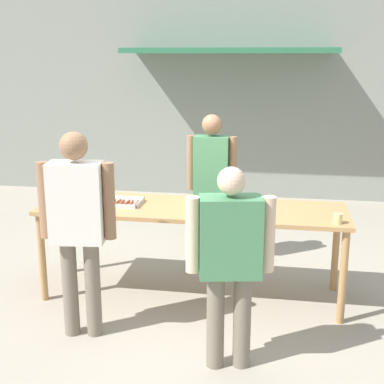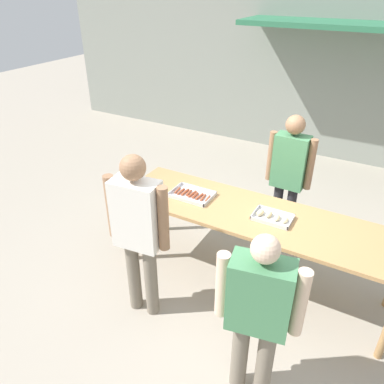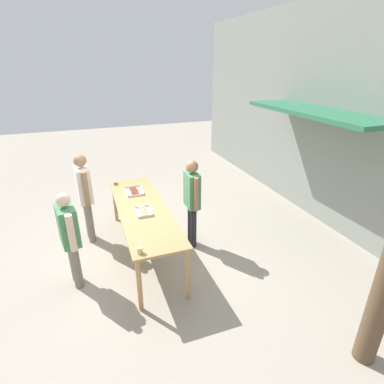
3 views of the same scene
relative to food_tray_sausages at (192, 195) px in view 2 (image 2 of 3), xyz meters
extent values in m
plane|color=#A39989|center=(0.74, 0.01, -0.93)|extent=(24.00, 24.00, 0.00)
cube|color=gray|center=(0.74, 4.01, 1.32)|extent=(12.00, 0.12, 4.50)
cube|color=#2D704C|center=(0.74, 3.46, 1.47)|extent=(3.20, 1.00, 0.08)
cube|color=tan|center=(0.74, 0.01, -0.03)|extent=(2.96, 0.84, 0.04)
cylinder|color=tan|center=(-0.67, -0.34, -0.49)|extent=(0.07, 0.07, 0.88)
cylinder|color=tan|center=(-0.67, 0.36, -0.49)|extent=(0.07, 0.07, 0.88)
cube|color=silver|center=(0.00, 0.00, -0.01)|extent=(0.46, 0.32, 0.01)
cube|color=silver|center=(0.00, -0.16, 0.01)|extent=(0.46, 0.01, 0.03)
cube|color=silver|center=(0.00, 0.15, 0.01)|extent=(0.46, 0.01, 0.03)
cube|color=silver|center=(-0.23, 0.00, 0.01)|extent=(0.01, 0.32, 0.03)
cube|color=silver|center=(0.23, 0.00, 0.01)|extent=(0.01, 0.32, 0.03)
cylinder|color=#A34C2D|center=(-0.19, 0.00, 0.01)|extent=(0.03, 0.13, 0.02)
cylinder|color=#A34C2D|center=(-0.14, -0.01, 0.01)|extent=(0.03, 0.14, 0.02)
cylinder|color=#A34C2D|center=(-0.09, 0.00, 0.01)|extent=(0.03, 0.14, 0.03)
cylinder|color=#A34C2D|center=(-0.04, 0.01, 0.01)|extent=(0.04, 0.12, 0.03)
cylinder|color=#A34C2D|center=(0.00, 0.01, 0.01)|extent=(0.04, 0.15, 0.02)
cylinder|color=#A34C2D|center=(0.04, -0.01, 0.01)|extent=(0.03, 0.11, 0.03)
cylinder|color=#A34C2D|center=(0.10, 0.00, 0.01)|extent=(0.03, 0.14, 0.02)
cylinder|color=#A34C2D|center=(0.14, 0.00, 0.01)|extent=(0.04, 0.13, 0.02)
cylinder|color=#A34C2D|center=(0.19, 0.01, 0.01)|extent=(0.03, 0.12, 0.02)
cube|color=silver|center=(0.93, 0.00, -0.01)|extent=(0.39, 0.26, 0.01)
cube|color=silver|center=(0.93, -0.13, 0.01)|extent=(0.39, 0.01, 0.03)
cube|color=silver|center=(0.93, 0.13, 0.01)|extent=(0.39, 0.01, 0.03)
cube|color=silver|center=(0.74, 0.00, 0.01)|extent=(0.01, 0.26, 0.03)
cube|color=silver|center=(1.12, 0.00, 0.01)|extent=(0.01, 0.26, 0.03)
ellipsoid|color=beige|center=(0.80, 0.00, 0.02)|extent=(0.08, 0.12, 0.05)
ellipsoid|color=beige|center=(0.89, 0.01, 0.02)|extent=(0.07, 0.12, 0.05)
ellipsoid|color=beige|center=(0.98, 0.00, 0.02)|extent=(0.07, 0.12, 0.05)
ellipsoid|color=beige|center=(1.06, -0.01, 0.02)|extent=(0.07, 0.11, 0.05)
cylinder|color=gold|center=(-0.60, -0.30, 0.02)|extent=(0.07, 0.07, 0.06)
cylinder|color=#B2B2B7|center=(-0.60, -0.30, 0.05)|extent=(0.06, 0.06, 0.01)
cylinder|color=#567A38|center=(-0.51, -0.30, 0.02)|extent=(0.07, 0.07, 0.06)
cylinder|color=#B2B2B7|center=(-0.51, -0.30, 0.05)|extent=(0.06, 0.06, 0.01)
cylinder|color=#232328|center=(0.72, 0.92, -0.52)|extent=(0.12, 0.12, 0.82)
cylinder|color=#232328|center=(0.90, 0.92, -0.52)|extent=(0.12, 0.12, 0.82)
cube|color=#478456|center=(0.81, 0.92, 0.22)|extent=(0.39, 0.22, 0.65)
sphere|color=#936B4C|center=(0.81, 0.92, 0.67)|extent=(0.22, 0.22, 0.22)
cylinder|color=#936B4C|center=(0.57, 0.93, 0.23)|extent=(0.09, 0.09, 0.62)
cylinder|color=#936B4C|center=(1.05, 0.92, 0.23)|extent=(0.09, 0.09, 0.62)
cylinder|color=#756B5B|center=(0.04, -0.90, -0.51)|extent=(0.13, 0.13, 0.85)
cylinder|color=#756B5B|center=(-0.15, -0.93, -0.51)|extent=(0.13, 0.13, 0.85)
cube|color=silver|center=(-0.06, -0.91, 0.25)|extent=(0.46, 0.29, 0.67)
sphere|color=#936B4C|center=(-0.06, -0.91, 0.72)|extent=(0.23, 0.23, 0.23)
cylinder|color=#936B4C|center=(0.21, -0.88, 0.27)|extent=(0.10, 0.10, 0.64)
cylinder|color=#936B4C|center=(-0.32, -0.94, 0.27)|extent=(0.10, 0.10, 0.64)
cylinder|color=#756B5B|center=(1.33, -1.17, -0.55)|extent=(0.14, 0.14, 0.76)
cylinder|color=#756B5B|center=(1.13, -1.21, -0.55)|extent=(0.14, 0.14, 0.76)
cube|color=#478456|center=(1.23, -1.19, 0.13)|extent=(0.49, 0.33, 0.60)
sphere|color=beige|center=(1.23, -1.19, 0.55)|extent=(0.21, 0.21, 0.21)
cylinder|color=beige|center=(1.50, -1.14, 0.14)|extent=(0.10, 0.10, 0.57)
cylinder|color=beige|center=(0.96, -1.24, 0.14)|extent=(0.10, 0.10, 0.57)
camera|label=1|loc=(1.56, -4.88, 1.43)|focal=50.00mm
camera|label=2|loc=(1.76, -3.13, 2.10)|focal=35.00mm
camera|label=3|loc=(5.48, -0.78, 2.36)|focal=28.00mm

